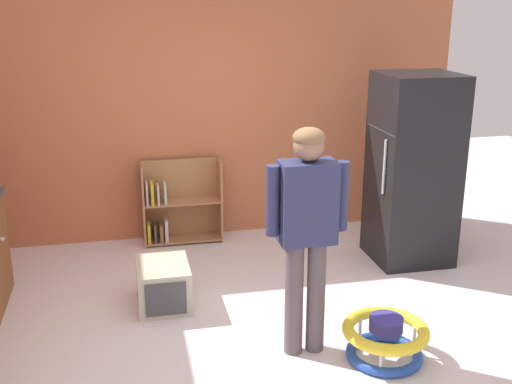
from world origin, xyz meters
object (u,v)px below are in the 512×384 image
Objects in this scene: bookshelf at (177,207)px; baby_walker at (385,338)px; pet_carrier at (163,284)px; standing_person at (307,222)px; refrigerator at (413,169)px.

baby_walker is at bearing -64.66° from bookshelf.
pet_carrier is at bearing -100.12° from bookshelf.
bookshelf reaches higher than baby_walker.
pet_carrier reaches higher than baby_walker.
standing_person is at bearing 156.86° from baby_walker.
bookshelf is 2.82m from baby_walker.
refrigerator reaches higher than baby_walker.
standing_person is at bearing -44.70° from pet_carrier.
standing_person is 1.53m from pet_carrier.
pet_carrier is (-1.45, 1.14, 0.02)m from baby_walker.
pet_carrier is (-0.25, -1.40, -0.19)m from bookshelf.
baby_walker is 1.09× the size of pet_carrier.
bookshelf is 1.43m from pet_carrier.
bookshelf is 1.41× the size of baby_walker.
refrigerator is 1.09× the size of standing_person.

